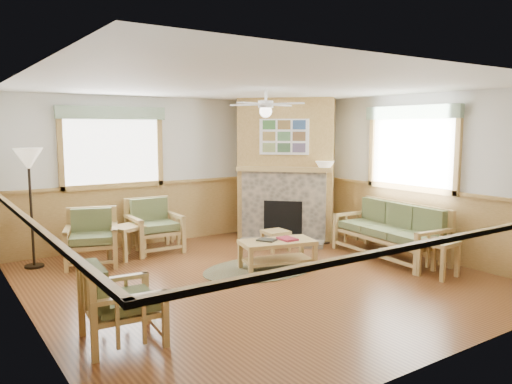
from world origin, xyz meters
TOP-DOWN VIEW (x-y plane):
  - floor at (0.00, 0.00)m, footprint 6.00×6.00m
  - ceiling at (0.00, 0.00)m, footprint 6.00×6.00m
  - wall_back at (0.00, 3.00)m, footprint 6.00×0.02m
  - wall_front at (0.00, -3.00)m, footprint 6.00×0.02m
  - wall_left at (-3.00, 0.00)m, footprint 0.02×6.00m
  - wall_right at (3.00, 0.00)m, footprint 0.02×6.00m
  - wainscot at (0.00, 0.00)m, footprint 6.00×6.00m
  - fireplace at (2.05, 2.05)m, footprint 3.11×3.11m
  - window_back at (-1.10, 2.96)m, footprint 1.90×0.16m
  - window_right at (2.96, -0.20)m, footprint 0.16×1.90m
  - ceiling_fan at (0.30, 0.30)m, footprint 1.59×1.59m
  - sofa at (2.44, -0.21)m, footprint 2.02×0.96m
  - armchair_back_left at (-1.76, 2.11)m, footprint 0.98×0.98m
  - armchair_back_right at (-0.60, 2.37)m, footprint 0.84×0.84m
  - armchair_left at (-2.33, -0.95)m, footprint 0.80×0.80m
  - coffee_table at (0.51, 0.28)m, footprint 1.21×0.81m
  - end_table_chairs at (-1.17, 2.20)m, footprint 0.62×0.61m
  - end_table_sofa at (2.21, -1.33)m, footprint 0.51×0.49m
  - footstool at (1.18, 1.24)m, footprint 0.43×0.43m
  - braided_rug at (0.30, 0.42)m, footprint 2.43×2.43m
  - floor_lamp_left at (-2.55, 2.47)m, footprint 0.54×0.54m
  - floor_lamp_right at (2.27, 1.20)m, footprint 0.42×0.42m
  - book_red at (0.66, 0.23)m, footprint 0.23×0.31m
  - book_dark at (0.36, 0.35)m, footprint 0.30×0.33m

SIDE VIEW (x-z plane):
  - floor at x=0.00m, z-range -0.01..0.00m
  - braided_rug at x=0.30m, z-range 0.00..0.01m
  - footstool at x=1.18m, z-range 0.00..0.36m
  - coffee_table at x=0.51m, z-range 0.00..0.45m
  - end_table_sofa at x=2.21m, z-range 0.00..0.53m
  - end_table_chairs at x=-1.17m, z-range 0.00..0.54m
  - armchair_left at x=-2.33m, z-range 0.00..0.83m
  - armchair_back_left at x=-1.76m, z-range 0.00..0.87m
  - sofa at x=2.44m, z-range 0.00..0.90m
  - armchair_back_right at x=-0.60m, z-range 0.00..0.92m
  - book_dark at x=0.36m, z-range 0.46..0.48m
  - book_red at x=0.66m, z-range 0.46..0.49m
  - wainscot at x=0.00m, z-range 0.00..1.10m
  - floor_lamp_right at x=2.27m, z-range 0.00..1.55m
  - floor_lamp_left at x=-2.55m, z-range 0.00..1.85m
  - wall_back at x=0.00m, z-range 0.00..2.70m
  - wall_front at x=0.00m, z-range 0.00..2.70m
  - wall_left at x=-3.00m, z-range 0.00..2.70m
  - wall_right at x=3.00m, z-range 0.00..2.70m
  - fireplace at x=2.05m, z-range 0.00..2.70m
  - window_back at x=-1.10m, z-range 1.78..3.28m
  - window_right at x=2.96m, z-range 1.78..3.28m
  - ceiling_fan at x=0.30m, z-range 2.48..2.84m
  - ceiling at x=0.00m, z-range 2.70..2.71m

